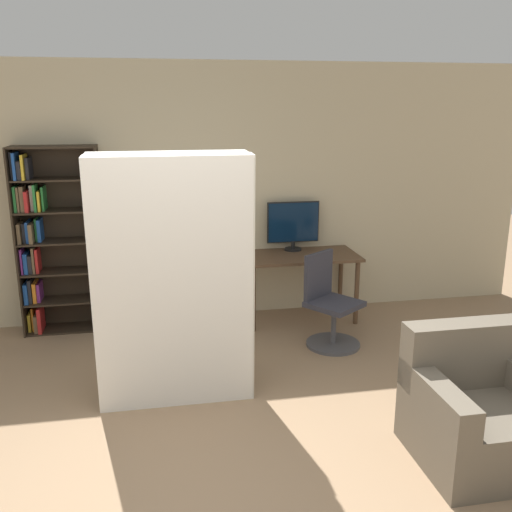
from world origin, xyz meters
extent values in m
cube|color=#C6B793|center=(0.00, 3.35, 1.35)|extent=(8.00, 0.06, 2.70)
cube|color=brown|center=(1.33, 3.00, 0.71)|extent=(1.23, 0.64, 0.03)
cylinder|color=brown|center=(0.78, 2.74, 0.35)|extent=(0.05, 0.05, 0.69)
cylinder|color=brown|center=(1.89, 2.74, 0.35)|extent=(0.05, 0.05, 0.69)
cylinder|color=brown|center=(0.78, 3.26, 0.35)|extent=(0.05, 0.05, 0.69)
cylinder|color=brown|center=(1.89, 3.26, 0.35)|extent=(0.05, 0.05, 0.69)
cylinder|color=black|center=(1.31, 3.21, 0.73)|extent=(0.19, 0.19, 0.02)
cylinder|color=black|center=(1.31, 3.21, 0.78)|extent=(0.04, 0.04, 0.08)
cube|color=black|center=(1.31, 3.21, 1.03)|extent=(0.57, 0.02, 0.45)
cube|color=#0A1E38|center=(1.31, 3.21, 1.03)|extent=(0.55, 0.03, 0.42)
cylinder|color=#4C4C51|center=(1.47, 2.24, 0.01)|extent=(0.52, 0.52, 0.03)
cylinder|color=#4C4C51|center=(1.47, 2.24, 0.21)|extent=(0.05, 0.05, 0.37)
cube|color=#33333D|center=(1.47, 2.24, 0.42)|extent=(0.61, 0.61, 0.05)
cube|color=#33333D|center=(1.36, 2.40, 0.67)|extent=(0.34, 0.26, 0.45)
cube|color=#2D2319|center=(-1.51, 3.15, 0.94)|extent=(0.02, 0.34, 1.88)
cube|color=#2D2319|center=(-0.70, 3.15, 0.94)|extent=(0.02, 0.34, 1.88)
cube|color=#2D2319|center=(-1.11, 3.31, 0.94)|extent=(0.82, 0.02, 1.88)
cube|color=#2D2319|center=(-1.11, 3.15, 0.01)|extent=(0.78, 0.31, 0.02)
cube|color=#2D2319|center=(-1.11, 3.15, 0.32)|extent=(0.78, 0.31, 0.02)
cube|color=#2D2319|center=(-1.11, 3.15, 0.63)|extent=(0.78, 0.31, 0.02)
cube|color=#2D2319|center=(-1.11, 3.15, 0.94)|extent=(0.78, 0.31, 0.02)
cube|color=#2D2319|center=(-1.11, 3.15, 1.25)|extent=(0.78, 0.31, 0.02)
cube|color=#2D2319|center=(-1.11, 3.15, 1.56)|extent=(0.78, 0.31, 0.02)
cube|color=#2D2319|center=(-1.11, 3.15, 1.87)|extent=(0.78, 0.31, 0.02)
cube|color=gold|center=(-1.47, 3.18, 0.11)|extent=(0.03, 0.20, 0.18)
cube|color=orange|center=(-1.44, 3.18, 0.14)|extent=(0.02, 0.21, 0.24)
cube|color=brown|center=(-1.40, 3.15, 0.11)|extent=(0.04, 0.26, 0.18)
cube|color=red|center=(-1.36, 3.13, 0.15)|extent=(0.03, 0.26, 0.26)
cube|color=#1E4C9E|center=(-1.47, 3.14, 0.43)|extent=(0.04, 0.24, 0.21)
cube|color=#232328|center=(-1.43, 3.18, 0.45)|extent=(0.03, 0.25, 0.24)
cube|color=orange|center=(-1.39, 3.16, 0.43)|extent=(0.03, 0.22, 0.20)
cube|color=#7A2D84|center=(-1.36, 3.19, 0.42)|extent=(0.03, 0.22, 0.19)
cube|color=#7A2D84|center=(-1.48, 3.14, 0.77)|extent=(0.02, 0.21, 0.25)
cube|color=#1E4C9E|center=(-1.44, 3.16, 0.74)|extent=(0.04, 0.23, 0.20)
cube|color=#232328|center=(-1.40, 3.16, 0.73)|extent=(0.04, 0.23, 0.18)
cube|color=brown|center=(-1.37, 3.16, 0.77)|extent=(0.02, 0.24, 0.26)
cube|color=red|center=(-1.34, 3.15, 0.76)|extent=(0.03, 0.20, 0.25)
cube|color=brown|center=(-1.47, 3.13, 1.05)|extent=(0.03, 0.21, 0.20)
cube|color=#232328|center=(-1.43, 3.16, 1.05)|extent=(0.03, 0.18, 0.19)
cube|color=#1E4C9E|center=(-1.40, 3.17, 1.05)|extent=(0.03, 0.25, 0.21)
cube|color=brown|center=(-1.36, 3.12, 1.05)|extent=(0.04, 0.20, 0.19)
cube|color=#287A38|center=(-1.33, 3.21, 1.06)|extent=(0.02, 0.18, 0.23)
cube|color=#1E4C9E|center=(-1.30, 3.18, 1.06)|extent=(0.03, 0.20, 0.22)
cube|color=#287A38|center=(-1.48, 3.15, 1.38)|extent=(0.03, 0.22, 0.25)
cube|color=brown|center=(-1.45, 3.12, 1.38)|extent=(0.02, 0.18, 0.24)
cube|color=brown|center=(-1.41, 3.12, 1.38)|extent=(0.04, 0.17, 0.25)
cube|color=red|center=(-1.37, 3.14, 1.36)|extent=(0.03, 0.26, 0.20)
cube|color=silver|center=(-1.33, 3.19, 1.39)|extent=(0.04, 0.20, 0.25)
cube|color=#287A38|center=(-1.30, 3.13, 1.39)|extent=(0.02, 0.19, 0.26)
cube|color=gold|center=(-1.26, 3.16, 1.36)|extent=(0.02, 0.25, 0.20)
cube|color=#287A38|center=(-1.23, 3.18, 1.38)|extent=(0.02, 0.22, 0.23)
cube|color=#232328|center=(-1.48, 3.14, 1.70)|extent=(0.02, 0.17, 0.26)
cube|color=#1E4C9E|center=(-1.44, 3.13, 1.70)|extent=(0.03, 0.25, 0.26)
cube|color=#232328|center=(-1.41, 3.13, 1.66)|extent=(0.04, 0.21, 0.18)
cube|color=gold|center=(-1.37, 3.13, 1.69)|extent=(0.02, 0.26, 0.24)
cube|color=#232328|center=(-1.34, 3.16, 1.67)|extent=(0.03, 0.23, 0.21)
cube|color=silver|center=(-0.07, 1.42, 0.97)|extent=(1.19, 0.25, 1.93)
cube|color=beige|center=(0.52, 1.42, 0.97)|extent=(0.01, 0.25, 1.89)
cube|color=silver|center=(-0.07, 1.67, 0.97)|extent=(1.19, 0.22, 1.93)
cube|color=beige|center=(0.52, 1.67, 0.97)|extent=(0.01, 0.22, 1.89)
cube|color=#665B4C|center=(1.85, 0.30, 0.20)|extent=(0.85, 0.80, 0.40)
cube|color=#665B4C|center=(1.85, 0.60, 0.62)|extent=(0.85, 0.20, 0.45)
cube|color=#665B4C|center=(1.50, 0.30, 0.50)|extent=(0.16, 0.80, 0.20)
camera|label=1|loc=(-0.21, -2.66, 2.27)|focal=40.00mm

